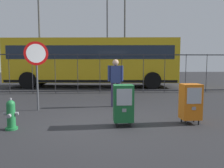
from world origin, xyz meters
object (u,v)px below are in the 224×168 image
at_px(newspaper_box_secondary, 123,103).
at_px(bus_near, 92,60).
at_px(street_light_far_right, 125,27).
at_px(fire_hydrant, 11,115).
at_px(newspaper_box_primary, 191,102).
at_px(street_light_near_left, 107,31).
at_px(stop_sign, 36,61).
at_px(pedestrian, 115,80).
at_px(street_light_near_right, 39,22).

distance_m(newspaper_box_secondary, bus_near, 9.15).
height_order(bus_near, street_light_far_right, street_light_far_right).
distance_m(fire_hydrant, newspaper_box_primary, 4.39).
height_order(bus_near, street_light_near_left, street_light_near_left).
relative_size(newspaper_box_secondary, stop_sign, 0.46).
relative_size(stop_sign, street_light_near_left, 0.29).
distance_m(street_light_near_left, street_light_far_right, 2.95).
height_order(street_light_near_left, street_light_far_right, street_light_near_left).
xyz_separation_m(fire_hydrant, stop_sign, (0.07, 2.09, 1.25)).
xyz_separation_m(pedestrian, street_light_near_left, (0.34, 12.69, 3.42)).
bearing_deg(pedestrian, street_light_near_right, 118.45).
relative_size(newspaper_box_secondary, bus_near, 0.10).
bearing_deg(street_light_near_right, stop_sign, -76.97).
xyz_separation_m(newspaper_box_primary, street_light_near_left, (-1.38, 15.04, 3.79)).
xyz_separation_m(pedestrian, street_light_far_right, (1.60, 10.02, 3.37)).
xyz_separation_m(newspaper_box_primary, street_light_far_right, (-0.13, 12.37, 3.75)).
height_order(newspaper_box_secondary, street_light_far_right, street_light_far_right).
relative_size(pedestrian, street_light_near_left, 0.22).
distance_m(newspaper_box_secondary, street_light_near_left, 15.61).
xyz_separation_m(newspaper_box_primary, street_light_near_right, (-6.43, 11.02, 3.85)).
relative_size(newspaper_box_primary, street_light_near_right, 0.13).
bearing_deg(street_light_near_right, street_light_near_left, 38.50).
relative_size(street_light_near_left, street_light_far_right, 1.01).
height_order(bus_near, street_light_near_right, street_light_near_right).
distance_m(newspaper_box_secondary, pedestrian, 2.47).
distance_m(stop_sign, bus_near, 7.24).
height_order(fire_hydrant, street_light_near_right, street_light_near_right).
relative_size(fire_hydrant, street_light_far_right, 0.10).
height_order(newspaper_box_secondary, street_light_near_right, street_light_near_right).
relative_size(pedestrian, street_light_near_right, 0.22).
relative_size(newspaper_box_primary, street_light_near_left, 0.13).
height_order(pedestrian, bus_near, bus_near).
relative_size(fire_hydrant, bus_near, 0.07).
xyz_separation_m(newspaper_box_secondary, stop_sign, (-2.57, 1.98, 1.03)).
distance_m(fire_hydrant, street_light_far_right, 13.86).
bearing_deg(newspaper_box_secondary, street_light_near_left, 88.63).
distance_m(newspaper_box_primary, street_light_far_right, 12.92).
height_order(stop_sign, bus_near, bus_near).
xyz_separation_m(pedestrian, bus_near, (-0.95, 6.59, 0.76)).
distance_m(pedestrian, street_light_near_left, 13.15).
distance_m(newspaper_box_primary, newspaper_box_secondary, 1.74).
distance_m(fire_hydrant, street_light_near_right, 12.12).
distance_m(newspaper_box_secondary, street_light_near_right, 12.67).
relative_size(newspaper_box_primary, newspaper_box_secondary, 1.00).
distance_m(pedestrian, street_light_far_right, 10.70).
bearing_deg(fire_hydrant, pedestrian, 43.84).
height_order(newspaper_box_secondary, stop_sign, stop_sign).
distance_m(fire_hydrant, pedestrian, 3.74).
bearing_deg(street_light_far_right, bus_near, -126.49).
bearing_deg(stop_sign, street_light_far_right, 68.26).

